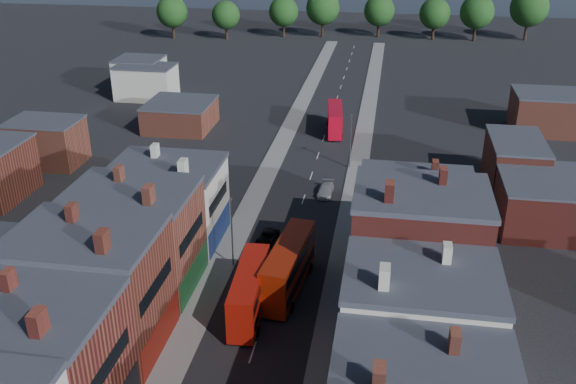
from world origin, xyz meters
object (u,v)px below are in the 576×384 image
(bus_1, at_px, (288,266))
(bus_2, at_px, (335,119))
(bus_0, at_px, (249,291))
(car_3, at_px, (326,190))
(car_2, at_px, (267,237))

(bus_1, height_order, bus_2, bus_1)
(bus_1, relative_size, bus_2, 1.16)
(bus_0, bearing_deg, car_3, 78.45)
(bus_1, height_order, car_2, bus_1)
(bus_1, bearing_deg, car_2, 119.54)
(bus_0, height_order, car_2, bus_0)
(bus_1, bearing_deg, bus_2, 96.21)
(bus_2, xyz_separation_m, car_3, (1.25, -25.21, -1.71))
(bus_2, bearing_deg, car_3, -93.49)
(bus_1, relative_size, car_2, 2.88)
(bus_0, xyz_separation_m, bus_1, (3.00, 4.72, 0.25))
(bus_2, xyz_separation_m, car_2, (-4.08, -39.32, -1.80))
(bus_1, relative_size, car_3, 2.61)
(bus_0, relative_size, car_3, 2.36)
(bus_1, distance_m, car_3, 23.69)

